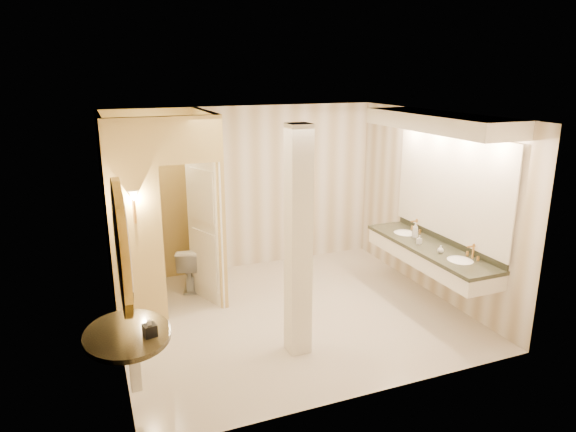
% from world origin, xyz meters
% --- Properties ---
extents(floor, '(4.50, 4.50, 0.00)m').
position_xyz_m(floor, '(0.00, 0.00, 0.00)').
color(floor, beige).
rests_on(floor, ground).
extents(ceiling, '(4.50, 4.50, 0.00)m').
position_xyz_m(ceiling, '(0.00, 0.00, 2.70)').
color(ceiling, silver).
rests_on(ceiling, wall_back).
extents(wall_back, '(4.50, 0.02, 2.70)m').
position_xyz_m(wall_back, '(0.00, 2.00, 1.35)').
color(wall_back, beige).
rests_on(wall_back, floor).
extents(wall_front, '(4.50, 0.02, 2.70)m').
position_xyz_m(wall_front, '(0.00, -2.00, 1.35)').
color(wall_front, beige).
rests_on(wall_front, floor).
extents(wall_left, '(0.02, 4.00, 2.70)m').
position_xyz_m(wall_left, '(-2.25, 0.00, 1.35)').
color(wall_left, beige).
rests_on(wall_left, floor).
extents(wall_right, '(0.02, 4.00, 2.70)m').
position_xyz_m(wall_right, '(2.25, 0.00, 1.35)').
color(wall_right, beige).
rests_on(wall_right, floor).
extents(toilet_closet, '(1.50, 1.55, 2.70)m').
position_xyz_m(toilet_closet, '(-1.12, 0.97, 1.39)').
color(toilet_closet, '#EDDE7C').
rests_on(toilet_closet, floor).
extents(wall_sconce, '(0.14, 0.14, 0.42)m').
position_xyz_m(wall_sconce, '(-1.93, 0.43, 1.73)').
color(wall_sconce, '#C48A3E').
rests_on(wall_sconce, toilet_closet).
extents(vanity, '(0.75, 2.50, 2.09)m').
position_xyz_m(vanity, '(1.98, -0.40, 1.63)').
color(vanity, white).
rests_on(vanity, floor).
extents(console_shelf, '(1.00, 1.00, 1.95)m').
position_xyz_m(console_shelf, '(-2.21, -1.40, 1.34)').
color(console_shelf, black).
rests_on(console_shelf, floor).
extents(pillar, '(0.25, 0.25, 2.70)m').
position_xyz_m(pillar, '(-0.28, -0.91, 1.35)').
color(pillar, white).
rests_on(pillar, floor).
extents(tissue_box, '(0.13, 0.13, 0.12)m').
position_xyz_m(tissue_box, '(-2.04, -1.55, 0.93)').
color(tissue_box, black).
rests_on(tissue_box, console_shelf).
extents(toilet, '(0.55, 0.74, 0.68)m').
position_xyz_m(toilet, '(-1.10, 1.39, 0.34)').
color(toilet, white).
rests_on(toilet, floor).
extents(soap_bottle_a, '(0.07, 0.07, 0.12)m').
position_xyz_m(soap_bottle_a, '(1.84, -0.29, 0.94)').
color(soap_bottle_a, beige).
rests_on(soap_bottle_a, vanity).
extents(soap_bottle_b, '(0.10, 0.10, 0.11)m').
position_xyz_m(soap_bottle_b, '(1.88, -0.70, 0.93)').
color(soap_bottle_b, silver).
rests_on(soap_bottle_b, vanity).
extents(soap_bottle_c, '(0.09, 0.09, 0.23)m').
position_xyz_m(soap_bottle_c, '(1.96, -0.02, 0.99)').
color(soap_bottle_c, '#C6B28C').
rests_on(soap_bottle_c, vanity).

